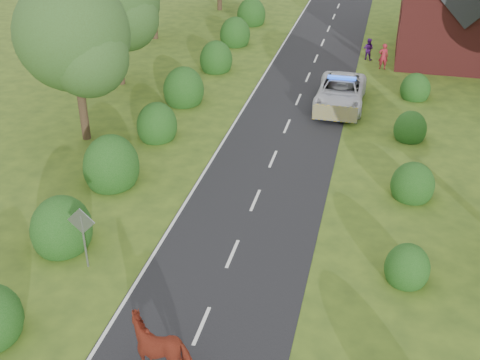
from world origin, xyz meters
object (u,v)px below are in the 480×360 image
(cow, at_px, (162,348))
(pedestrian_red, at_px, (383,56))
(police_van, at_px, (340,92))
(road_sign, at_px, (82,229))
(pedestrian_purple, at_px, (368,49))

(cow, height_order, pedestrian_red, pedestrian_red)
(police_van, relative_size, pedestrian_red, 3.38)
(police_van, distance_m, pedestrian_red, 7.57)
(road_sign, height_order, pedestrian_red, road_sign)
(pedestrian_purple, bearing_deg, road_sign, 89.49)
(road_sign, relative_size, pedestrian_purple, 1.64)
(road_sign, relative_size, police_van, 0.42)
(police_van, height_order, pedestrian_purple, police_van)
(road_sign, relative_size, cow, 1.11)
(road_sign, height_order, police_van, road_sign)
(police_van, height_order, pedestrian_red, police_van)
(cow, relative_size, pedestrian_red, 1.29)
(police_van, xyz_separation_m, pedestrian_red, (2.19, 7.24, 0.06))
(police_van, bearing_deg, pedestrian_purple, 83.25)
(road_sign, relative_size, pedestrian_red, 1.43)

